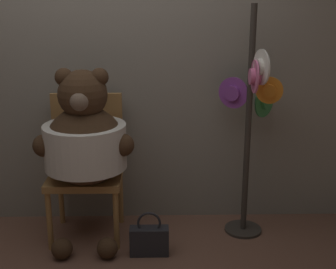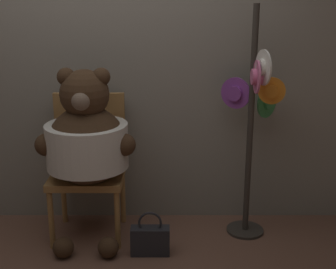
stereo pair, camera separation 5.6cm
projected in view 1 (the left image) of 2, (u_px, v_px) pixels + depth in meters
ground_plane at (95, 266)px, 3.12m from camera, size 14.00×14.00×0.00m
wall_back at (101, 55)px, 3.51m from camera, size 8.00×0.10×2.61m
chair at (87, 161)px, 3.45m from camera, size 0.53×0.47×1.04m
teddy_bear at (85, 141)px, 3.24m from camera, size 0.69×0.61×1.27m
hat_display_rack at (252, 117)px, 3.33m from camera, size 0.43×0.51×1.69m
handbag_on_ground at (149, 240)px, 3.24m from camera, size 0.27×0.10×0.32m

